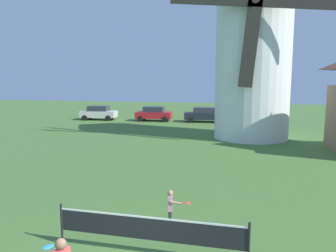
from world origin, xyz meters
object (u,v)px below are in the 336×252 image
at_px(windmill, 253,47).
at_px(parked_car_red, 154,114).
at_px(parked_car_cream, 99,113).
at_px(tennis_net, 149,229).
at_px(player_far, 171,206).
at_px(parked_car_black, 205,114).

xyz_separation_m(windmill, parked_car_red, (-10.06, 8.56, -5.97)).
bearing_deg(parked_car_cream, tennis_net, -62.10).
bearing_deg(windmill, player_far, -98.54).
bearing_deg(tennis_net, parked_car_black, 94.21).
height_order(windmill, tennis_net, windmill).
height_order(windmill, player_far, windmill).
distance_m(tennis_net, parked_car_cream, 29.38).
height_order(tennis_net, player_far, player_far).
distance_m(windmill, parked_car_cream, 19.21).
distance_m(parked_car_cream, parked_car_black, 11.81).
distance_m(windmill, player_far, 17.46).
relative_size(player_far, parked_car_cream, 0.27).
relative_size(player_far, parked_car_red, 0.28).
height_order(tennis_net, parked_car_cream, parked_car_cream).
xyz_separation_m(player_far, parked_car_cream, (-13.92, 24.30, 0.18)).
bearing_deg(parked_car_red, parked_car_cream, -176.14).
bearing_deg(parked_car_black, player_far, -85.11).
bearing_deg(parked_car_red, windmill, -40.40).
bearing_deg(parked_car_black, parked_car_cream, -176.32).
xyz_separation_m(tennis_net, parked_car_cream, (-13.75, 25.96, 0.13)).
distance_m(parked_car_cream, parked_car_red, 6.31).
relative_size(windmill, parked_car_black, 3.34).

